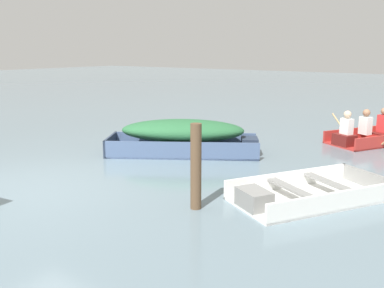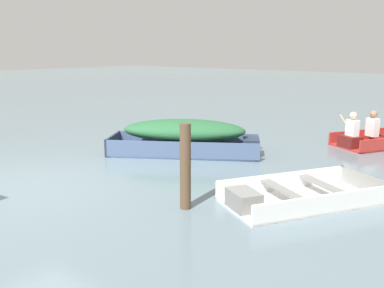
# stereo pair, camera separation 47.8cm
# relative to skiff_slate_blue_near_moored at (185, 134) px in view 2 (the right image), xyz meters

# --- Properties ---
(ground_plane) EXTENTS (80.00, 80.00, 0.00)m
(ground_plane) POSITION_rel_skiff_slate_blue_near_moored_xyz_m (-0.61, -3.60, -0.45)
(ground_plane) COLOR slate
(skiff_slate_blue_near_moored) EXTENTS (3.43, 2.75, 0.79)m
(skiff_slate_blue_near_moored) POSITION_rel_skiff_slate_blue_near_moored_xyz_m (0.00, 0.00, 0.00)
(skiff_slate_blue_near_moored) COLOR #475B7F
(skiff_slate_blue_near_moored) RESTS_ON ground
(skiff_white_mid_moored) EXTENTS (2.25, 2.73, 0.31)m
(skiff_white_mid_moored) POSITION_rel_skiff_slate_blue_near_moored_xyz_m (3.38, -1.35, -0.35)
(skiff_white_mid_moored) COLOR white
(skiff_white_mid_moored) RESTS_ON ground
(mooring_post) EXTENTS (0.16, 0.16, 1.28)m
(mooring_post) POSITION_rel_skiff_slate_blue_near_moored_xyz_m (2.19, -2.61, 0.19)
(mooring_post) COLOR brown
(mooring_post) RESTS_ON ground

